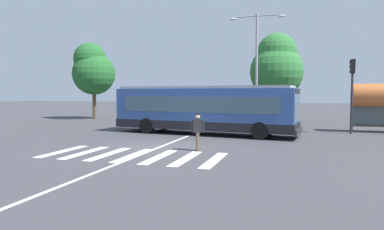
{
  "coord_description": "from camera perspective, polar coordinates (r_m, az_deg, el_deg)",
  "views": [
    {
      "loc": [
        6.31,
        -15.47,
        2.63
      ],
      "look_at": [
        0.23,
        4.51,
        1.3
      ],
      "focal_mm": 32.49,
      "sensor_mm": 36.0,
      "label": 1
    }
  ],
  "objects": [
    {
      "name": "bus_stop_shelter",
      "position": [
        26.24,
        28.96,
        2.72
      ],
      "size": [
        3.9,
        1.54,
        3.25
      ],
      "color": "#28282B",
      "rests_on": "ground_plane"
    },
    {
      "name": "pedestrian_crossing_street",
      "position": [
        15.77,
        0.93,
        -2.41
      ],
      "size": [
        0.57,
        0.34,
        1.72
      ],
      "color": "brown",
      "rests_on": "ground_plane"
    },
    {
      "name": "parked_car_blue",
      "position": [
        32.81,
        -1.92,
        0.39
      ],
      "size": [
        1.99,
        4.56,
        1.35
      ],
      "color": "black",
      "rests_on": "ground_plane"
    },
    {
      "name": "background_tree_right",
      "position": [
        33.62,
        13.71,
        7.78
      ],
      "size": [
        4.95,
        4.95,
        8.2
      ],
      "color": "brown",
      "rests_on": "ground_plane"
    },
    {
      "name": "parked_car_red",
      "position": [
        32.07,
        2.75,
        0.31
      ],
      "size": [
        1.89,
        4.51,
        1.35
      ],
      "color": "black",
      "rests_on": "ground_plane"
    },
    {
      "name": "ground_plane",
      "position": [
        16.91,
        -5.21,
        -5.32
      ],
      "size": [
        160.0,
        160.0,
        0.0
      ],
      "primitive_type": "plane",
      "color": "#3D3D42"
    },
    {
      "name": "background_tree_left",
      "position": [
        36.62,
        -16.0,
        7.22
      ],
      "size": [
        4.26,
        4.26,
        7.66
      ],
      "color": "brown",
      "rests_on": "ground_plane"
    },
    {
      "name": "city_transit_bus",
      "position": [
        22.1,
        1.89,
        0.94
      ],
      "size": [
        12.01,
        4.03,
        3.06
      ],
      "color": "black",
      "rests_on": "ground_plane"
    },
    {
      "name": "twin_arm_street_lamp",
      "position": [
        28.58,
        10.57,
        9.28
      ],
      "size": [
        4.39,
        0.32,
        8.88
      ],
      "color": "#939399",
      "rests_on": "ground_plane"
    },
    {
      "name": "parked_car_charcoal",
      "position": [
        31.17,
        7.22,
        0.19
      ],
      "size": [
        1.94,
        4.53,
        1.35
      ],
      "color": "black",
      "rests_on": "ground_plane"
    },
    {
      "name": "traffic_light_far_corner",
      "position": [
        24.41,
        24.8,
        4.64
      ],
      "size": [
        0.33,
        0.32,
        4.77
      ],
      "color": "#28282B",
      "rests_on": "ground_plane"
    },
    {
      "name": "crosswalk_painted_stripes",
      "position": [
        14.93,
        -9.63,
        -6.54
      ],
      "size": [
        7.47,
        3.33,
        0.01
      ],
      "color": "silver",
      "rests_on": "ground_plane"
    },
    {
      "name": "lane_center_line",
      "position": [
        18.78,
        -3.07,
        -4.4
      ],
      "size": [
        0.16,
        24.0,
        0.01
      ],
      "primitive_type": "cube",
      "color": "silver",
      "rests_on": "ground_plane"
    }
  ]
}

